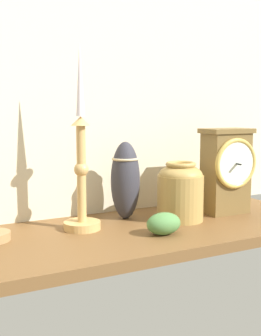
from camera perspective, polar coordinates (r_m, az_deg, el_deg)
ground_plane at (r=99.01cm, az=-0.43°, el=-8.78°), size 100.00×36.00×2.40cm
back_wall at (r=111.93cm, az=-4.83°, el=10.53°), size 120.00×2.00×65.00cm
mantel_clock at (r=114.76cm, az=12.57°, el=-0.22°), size 12.87×10.21×22.12cm
candlestick_tall_left at (r=96.81cm, az=-6.50°, el=-0.30°), size 8.38×8.38×41.88cm
brass_vase_jar at (r=106.08cm, az=6.58°, el=-2.93°), size 11.27×11.27×14.36cm
tall_ceramic_vase at (r=106.46cm, az=-0.68°, el=-1.58°), size 7.19×7.19×19.19cm
ivy_sprig at (r=94.54cm, az=4.39°, el=-7.32°), size 7.92×5.54×4.85cm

